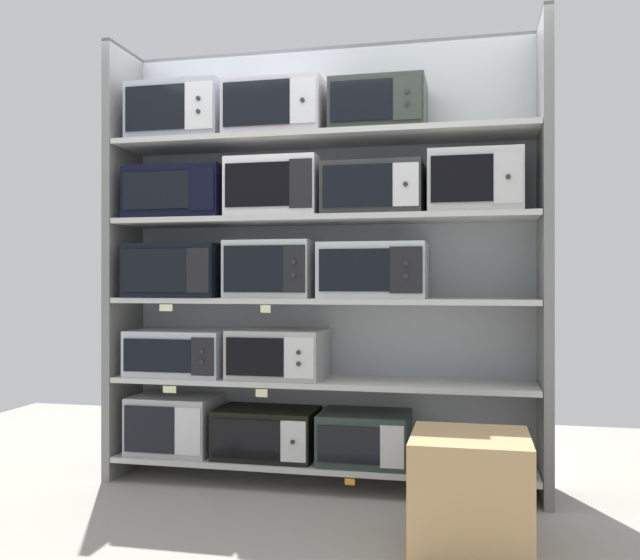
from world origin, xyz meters
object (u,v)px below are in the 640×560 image
(microwave_8, at_px, (182,194))
(microwave_11, at_px, (475,183))
(microwave_10, at_px, (374,190))
(microwave_4, at_px, (278,354))
(microwave_7, at_px, (374,271))
(microwave_6, at_px, (273,269))
(microwave_14, at_px, (379,108))
(microwave_5, at_px, (180,271))
(microwave_13, at_px, (278,112))
(microwave_0, at_px, (175,424))
(microwave_1, at_px, (267,433))
(microwave_9, at_px, (277,189))
(shipping_carton, at_px, (470,492))
(microwave_12, at_px, (181,114))
(microwave_3, at_px, (182,352))
(microwave_2, at_px, (365,438))

(microwave_8, relative_size, microwave_11, 1.18)
(microwave_10, bearing_deg, microwave_4, 179.98)
(microwave_7, distance_m, microwave_8, 1.21)
(microwave_11, bearing_deg, microwave_6, -179.98)
(microwave_14, bearing_deg, microwave_5, -180.00)
(microwave_13, bearing_deg, microwave_0, 179.99)
(microwave_1, bearing_deg, microwave_8, 179.96)
(microwave_8, height_order, microwave_9, microwave_9)
(microwave_4, bearing_deg, shipping_carton, -35.84)
(microwave_12, distance_m, microwave_14, 1.16)
(microwave_0, relative_size, microwave_13, 0.88)
(microwave_0, relative_size, microwave_14, 0.95)
(microwave_3, distance_m, microwave_8, 0.92)
(microwave_0, relative_size, shipping_carton, 0.98)
(microwave_1, height_order, microwave_7, microwave_7)
(microwave_3, height_order, microwave_8, microwave_8)
(microwave_1, height_order, microwave_12, microwave_12)
(microwave_5, relative_size, microwave_8, 0.96)
(microwave_0, xyz_separation_m, microwave_8, (0.04, 0.00, 1.34))
(microwave_11, relative_size, microwave_12, 0.87)
(microwave_7, height_order, microwave_12, microwave_12)
(microwave_6, distance_m, microwave_9, 0.46)
(microwave_13, bearing_deg, shipping_carton, -35.82)
(microwave_10, bearing_deg, microwave_9, 179.97)
(microwave_7, relative_size, microwave_14, 1.13)
(microwave_1, bearing_deg, microwave_12, 179.99)
(microwave_7, bearing_deg, microwave_13, -179.97)
(microwave_4, relative_size, microwave_14, 1.02)
(microwave_3, bearing_deg, microwave_13, -0.04)
(microwave_0, height_order, microwave_2, microwave_0)
(microwave_0, height_order, microwave_1, microwave_0)
(microwave_10, bearing_deg, microwave_0, 180.00)
(microwave_10, bearing_deg, microwave_12, 179.99)
(microwave_12, relative_size, shipping_carton, 1.12)
(microwave_11, bearing_deg, microwave_8, 180.00)
(microwave_10, relative_size, microwave_14, 1.05)
(microwave_5, relative_size, microwave_7, 0.95)
(microwave_3, relative_size, microwave_4, 1.09)
(microwave_5, bearing_deg, microwave_9, 0.02)
(microwave_7, xyz_separation_m, microwave_8, (-1.13, 0.00, 0.45))
(microwave_11, distance_m, microwave_14, 0.67)
(microwave_2, bearing_deg, microwave_3, -180.00)
(microwave_3, height_order, microwave_4, microwave_4)
(microwave_5, bearing_deg, microwave_13, -0.01)
(microwave_1, xyz_separation_m, microwave_12, (-0.52, 0.00, 1.83))
(microwave_6, bearing_deg, microwave_10, 0.00)
(microwave_2, height_order, microwave_6, microwave_6)
(microwave_2, bearing_deg, microwave_8, -180.00)
(microwave_9, height_order, shipping_carton, microwave_9)
(microwave_7, height_order, microwave_11, microwave_11)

